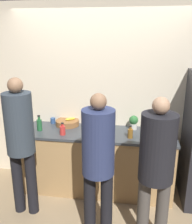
{
  "coord_description": "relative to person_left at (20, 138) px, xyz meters",
  "views": [
    {
      "loc": [
        0.46,
        -2.79,
        2.16
      ],
      "look_at": [
        0.0,
        0.15,
        1.23
      ],
      "focal_mm": 40.0,
      "sensor_mm": 36.0,
      "label": 1
    }
  ],
  "objects": [
    {
      "name": "cup_blue",
      "position": [
        0.1,
        0.87,
        -0.08
      ],
      "size": [
        0.07,
        0.07,
        0.08
      ],
      "color": "#335184",
      "rests_on": "counter"
    },
    {
      "name": "bottle_green",
      "position": [
        0.01,
        0.56,
        -0.04
      ],
      "size": [
        0.07,
        0.07,
        0.22
      ],
      "color": "#236033",
      "rests_on": "counter"
    },
    {
      "name": "potted_plant",
      "position": [
        1.3,
        0.81,
        -0.02
      ],
      "size": [
        0.13,
        0.13,
        0.2
      ],
      "color": "beige",
      "rests_on": "counter"
    },
    {
      "name": "person_center",
      "position": [
        0.96,
        -0.25,
        -0.05
      ],
      "size": [
        0.33,
        0.33,
        1.63
      ],
      "color": "black",
      "rests_on": "ground_plane"
    },
    {
      "name": "fruit_bowl",
      "position": [
        0.34,
        0.82,
        -0.08
      ],
      "size": [
        0.34,
        0.34,
        0.12
      ],
      "color": "brown",
      "rests_on": "counter"
    },
    {
      "name": "bottle_red",
      "position": [
        0.37,
        0.46,
        -0.06
      ],
      "size": [
        0.07,
        0.07,
        0.17
      ],
      "color": "red",
      "rests_on": "counter"
    },
    {
      "name": "utensil_crock",
      "position": [
        0.8,
        0.73,
        -0.04
      ],
      "size": [
        0.12,
        0.12,
        0.32
      ],
      "color": "#ADA393",
      "rests_on": "counter"
    },
    {
      "name": "ground_plane",
      "position": [
        0.83,
        0.27,
        -1.01
      ],
      "size": [
        14.0,
        14.0,
        0.0
      ],
      "primitive_type": "plane",
      "color": "#9E8460"
    },
    {
      "name": "person_right",
      "position": [
        1.53,
        -0.28,
        -0.05
      ],
      "size": [
        0.34,
        0.34,
        1.62
      ],
      "color": "#4C4742",
      "rests_on": "ground_plane"
    },
    {
      "name": "wall_back",
      "position": [
        0.83,
        0.96,
        0.29
      ],
      "size": [
        5.2,
        0.06,
        2.6
      ],
      "color": "beige",
      "rests_on": "ground_plane"
    },
    {
      "name": "person_left",
      "position": [
        0.0,
        0.0,
        0.0
      ],
      "size": [
        0.33,
        0.33,
        1.72
      ],
      "color": "black",
      "rests_on": "ground_plane"
    },
    {
      "name": "bottle_amber",
      "position": [
        1.26,
        0.49,
        -0.06
      ],
      "size": [
        0.07,
        0.07,
        0.17
      ],
      "color": "brown",
      "rests_on": "counter"
    },
    {
      "name": "counter",
      "position": [
        0.83,
        0.64,
        -0.57
      ],
      "size": [
        2.07,
        0.67,
        0.88
      ],
      "color": "tan",
      "rests_on": "ground_plane"
    }
  ]
}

